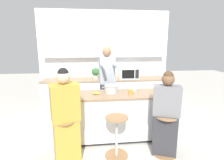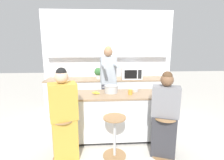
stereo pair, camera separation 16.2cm
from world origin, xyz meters
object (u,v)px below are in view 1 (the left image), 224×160
(person_wrapped_blanket, at_px, (66,118))
(potted_plant, at_px, (96,72))
(cooking_pot, at_px, (111,89))
(banana_bunch, at_px, (96,93))
(bar_stool_rightmost, at_px, (165,134))
(person_cooking, at_px, (107,86))
(coffee_cup_near, at_px, (131,92))
(bar_stool_center, at_px, (117,135))
(fruit_bowl, at_px, (133,89))
(person_seated_near, at_px, (166,117))
(kitchen_island, at_px, (112,116))
(microwave, at_px, (129,73))
(bar_stool_leftmost, at_px, (66,139))

(person_wrapped_blanket, xyz_separation_m, potted_plant, (0.51, 2.06, 0.35))
(cooking_pot, bearing_deg, banana_bunch, -165.24)
(bar_stool_rightmost, height_order, potted_plant, potted_plant)
(person_cooking, relative_size, banana_bunch, 10.60)
(person_cooking, relative_size, coffee_cup_near, 15.56)
(bar_stool_center, xyz_separation_m, fruit_bowl, (0.42, 0.75, 0.56))
(person_cooking, height_order, person_wrapped_blanket, person_cooking)
(person_wrapped_blanket, distance_m, person_seated_near, 1.59)
(kitchen_island, relative_size, potted_plant, 6.74)
(microwave, bearing_deg, person_cooking, -129.18)
(bar_stool_leftmost, bearing_deg, fruit_bowl, 31.69)
(bar_stool_leftmost, bearing_deg, cooking_pot, 40.22)
(bar_stool_center, height_order, microwave, microwave)
(person_wrapped_blanket, xyz_separation_m, coffee_cup_near, (1.11, 0.52, 0.23))
(microwave, bearing_deg, bar_stool_center, -106.79)
(microwave, bearing_deg, cooking_pot, -114.67)
(bar_stool_leftmost, height_order, person_wrapped_blanket, person_wrapped_blanket)
(microwave, bearing_deg, coffee_cup_near, -100.46)
(bar_stool_center, relative_size, person_seated_near, 0.49)
(bar_stool_center, relative_size, bar_stool_rightmost, 1.00)
(person_cooking, distance_m, fruit_bowl, 0.66)
(bar_stool_leftmost, relative_size, person_seated_near, 0.49)
(person_cooking, height_order, potted_plant, person_cooking)
(kitchen_island, xyz_separation_m, banana_bunch, (-0.31, -0.00, 0.47))
(person_seated_near, height_order, banana_bunch, person_seated_near)
(bar_stool_center, relative_size, person_wrapped_blanket, 0.46)
(person_cooking, relative_size, potted_plant, 5.93)
(bar_stool_leftmost, distance_m, bar_stool_rightmost, 1.60)
(person_seated_near, height_order, potted_plant, person_seated_near)
(banana_bunch, relative_size, microwave, 0.32)
(person_wrapped_blanket, height_order, fruit_bowl, person_wrapped_blanket)
(fruit_bowl, xyz_separation_m, banana_bunch, (-0.73, -0.17, -0.00))
(person_wrapped_blanket, bearing_deg, kitchen_island, 18.09)
(kitchen_island, bearing_deg, banana_bunch, -179.99)
(bar_stool_leftmost, distance_m, fruit_bowl, 1.54)
(cooking_pot, bearing_deg, kitchen_island, -78.25)
(banana_bunch, bearing_deg, kitchen_island, 0.01)
(kitchen_island, distance_m, microwave, 1.66)
(coffee_cup_near, bearing_deg, person_cooking, 118.42)
(kitchen_island, xyz_separation_m, cooking_pot, (-0.02, 0.08, 0.51))
(person_wrapped_blanket, relative_size, coffee_cup_near, 13.03)
(cooking_pot, bearing_deg, person_seated_near, -38.87)
(coffee_cup_near, bearing_deg, cooking_pot, 157.97)
(person_cooking, xyz_separation_m, potted_plant, (-0.23, 0.84, 0.17))
(fruit_bowl, bearing_deg, cooking_pot, -168.18)
(bar_stool_rightmost, xyz_separation_m, coffee_cup_near, (-0.47, 0.56, 0.57))
(potted_plant, bearing_deg, bar_stool_center, -82.32)
(coffee_cup_near, height_order, potted_plant, potted_plant)
(bar_stool_leftmost, bearing_deg, bar_stool_rightmost, -1.20)
(bar_stool_rightmost, bearing_deg, banana_bunch, 150.72)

